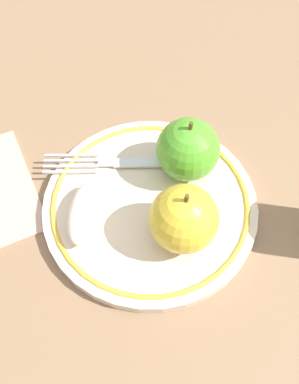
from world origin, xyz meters
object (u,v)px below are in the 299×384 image
Objects in this scene: plate at (149,205)px; apple_slice_front at (85,210)px; apple_red_whole at (184,219)px; fork at (126,163)px; apple_second_whole at (188,150)px.

apple_slice_front is at bearing -81.88° from plate.
plate is 3.03× the size of apple_red_whole.
apple_slice_front is (0.01, -0.07, 0.02)m from plate.
apple_second_whole is at bearing 173.99° from fork.
apple_second_whole is at bearing -53.44° from apple_slice_front.
fork is (-0.05, -0.02, 0.01)m from plate.
plate is 1.31× the size of fork.
fork is (-0.01, -0.07, -0.03)m from apple_second_whole.
fork is at bearing -23.84° from apple_slice_front.
apple_red_whole and apple_second_whole have the same top height.
apple_second_whole reaches higher than apple_slice_front.
apple_slice_front is at bearing 58.23° from fork.
plate is 0.07m from apple_red_whole.
apple_red_whole is at bearing 122.84° from fork.
apple_slice_front is (0.05, -0.12, -0.02)m from apple_second_whole.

